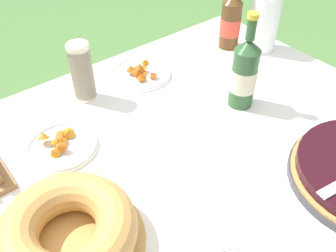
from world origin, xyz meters
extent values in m
cube|color=brown|center=(0.00, 0.00, 0.76)|extent=(1.47, 1.22, 0.03)
cylinder|color=brown|center=(0.68, 0.55, 0.37)|extent=(0.06, 0.06, 0.74)
cube|color=white|center=(0.00, 0.00, 0.78)|extent=(1.48, 1.23, 0.00)
cube|color=white|center=(0.00, 0.61, 0.72)|extent=(1.48, 0.00, 0.10)
cylinder|color=tan|center=(-0.38, -0.02, 0.78)|extent=(0.34, 0.34, 0.01)
torus|color=tan|center=(-0.38, -0.02, 0.83)|extent=(0.31, 0.31, 0.09)
cylinder|color=beige|center=(-0.08, 0.45, 0.83)|extent=(0.07, 0.07, 0.09)
cylinder|color=beige|center=(-0.08, 0.45, 0.84)|extent=(0.07, 0.07, 0.09)
cylinder|color=beige|center=(-0.08, 0.45, 0.85)|extent=(0.07, 0.07, 0.09)
cylinder|color=beige|center=(-0.08, 0.45, 0.86)|extent=(0.07, 0.07, 0.09)
cylinder|color=beige|center=(-0.08, 0.45, 0.88)|extent=(0.07, 0.07, 0.09)
cylinder|color=beige|center=(-0.08, 0.45, 0.89)|extent=(0.07, 0.07, 0.09)
cylinder|color=beige|center=(-0.08, 0.45, 0.90)|extent=(0.07, 0.07, 0.09)
cylinder|color=beige|center=(-0.08, 0.45, 0.92)|extent=(0.07, 0.07, 0.09)
cylinder|color=beige|center=(-0.08, 0.45, 0.93)|extent=(0.07, 0.07, 0.09)
torus|color=beige|center=(-0.08, 0.45, 0.98)|extent=(0.07, 0.07, 0.01)
cylinder|color=#2D562D|center=(0.30, 0.10, 0.88)|extent=(0.08, 0.08, 0.20)
cylinder|color=beige|center=(0.30, 0.10, 0.87)|extent=(0.08, 0.08, 0.07)
cone|color=#2D562D|center=(0.30, 0.10, 0.99)|extent=(0.08, 0.08, 0.04)
cylinder|color=#2D562D|center=(0.30, 0.10, 1.04)|extent=(0.03, 0.03, 0.06)
cylinder|color=gold|center=(0.30, 0.10, 1.08)|extent=(0.03, 0.03, 0.02)
cylinder|color=brown|center=(0.55, 0.39, 0.87)|extent=(0.08, 0.08, 0.18)
cylinder|color=#E54C38|center=(0.55, 0.39, 0.87)|extent=(0.08, 0.08, 0.07)
cylinder|color=white|center=(-0.25, 0.27, 0.78)|extent=(0.20, 0.20, 0.01)
torus|color=white|center=(-0.25, 0.27, 0.79)|extent=(0.20, 0.20, 0.01)
cone|color=#B15512|center=(-0.27, 0.25, 0.81)|extent=(0.05, 0.05, 0.04)
cone|color=#CD6817|center=(-0.28, 0.32, 0.81)|extent=(0.05, 0.05, 0.04)
cone|color=#AA5810|center=(-0.23, 0.30, 0.80)|extent=(0.06, 0.06, 0.04)
cone|color=#B56D18|center=(-0.29, 0.25, 0.80)|extent=(0.04, 0.04, 0.04)
cone|color=orange|center=(-0.22, 0.29, 0.81)|extent=(0.05, 0.06, 0.04)
cone|color=#AB630C|center=(-0.26, 0.29, 0.80)|extent=(0.05, 0.05, 0.04)
cone|color=#CC591E|center=(-0.25, 0.26, 0.80)|extent=(0.05, 0.04, 0.04)
cone|color=orange|center=(-0.25, 0.28, 0.81)|extent=(0.04, 0.04, 0.02)
cone|color=#A7591A|center=(-0.24, 0.29, 0.80)|extent=(0.05, 0.05, 0.04)
cylinder|color=white|center=(0.15, 0.44, 0.78)|extent=(0.22, 0.22, 0.01)
torus|color=white|center=(0.15, 0.44, 0.79)|extent=(0.21, 0.21, 0.01)
cone|color=#C76F1D|center=(0.16, 0.44, 0.81)|extent=(0.04, 0.05, 0.03)
cone|color=#A5661D|center=(0.11, 0.46, 0.81)|extent=(0.05, 0.05, 0.03)
cone|color=#B1691E|center=(0.16, 0.46, 0.80)|extent=(0.04, 0.04, 0.04)
cone|color=#A56011|center=(0.13, 0.43, 0.81)|extent=(0.04, 0.04, 0.03)
cone|color=#A84915|center=(0.16, 0.39, 0.81)|extent=(0.04, 0.04, 0.03)
cone|color=#A65215|center=(0.14, 0.44, 0.81)|extent=(0.06, 0.06, 0.03)
cone|color=#AF600C|center=(0.14, 0.43, 0.80)|extent=(0.05, 0.04, 0.04)
cone|color=#C36C0F|center=(0.19, 0.48, 0.80)|extent=(0.04, 0.03, 0.03)
cone|color=#B45C11|center=(0.12, 0.40, 0.81)|extent=(0.05, 0.05, 0.02)
cone|color=#C75113|center=(0.12, 0.43, 0.81)|extent=(0.05, 0.05, 0.04)
cone|color=#B4610F|center=(0.15, 0.44, 0.81)|extent=(0.04, 0.04, 0.02)
cylinder|color=white|center=(0.63, 0.30, 0.89)|extent=(0.11, 0.11, 0.22)
camera|label=1|loc=(-0.50, -0.52, 1.54)|focal=40.00mm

